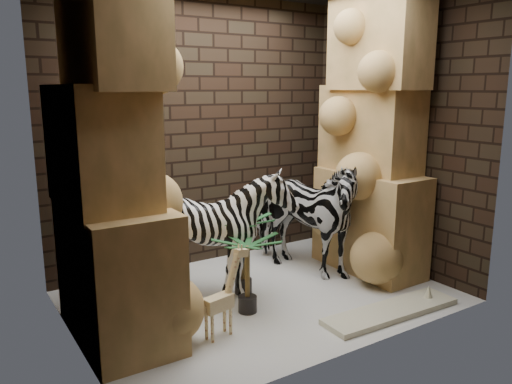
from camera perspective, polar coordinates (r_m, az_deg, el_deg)
floor at (r=5.03m, az=0.64°, el=-11.72°), size 3.50×3.50×0.00m
wall_back at (r=5.72m, az=-6.27°, el=6.66°), size 3.50×0.00×3.50m
wall_front at (r=3.66m, az=11.53°, el=3.63°), size 3.50×0.00×3.50m
wall_left at (r=3.96m, az=-21.02°, el=3.67°), size 0.00×3.00×3.00m
wall_right at (r=5.78m, az=15.42°, el=6.37°), size 0.00×3.00×3.00m
rock_pillar_left at (r=4.04m, az=-16.17°, el=4.15°), size 0.68×1.30×3.00m
rock_pillar_right at (r=5.54m, az=13.12°, el=6.26°), size 0.58×1.25×3.00m
zebra_right at (r=5.43m, az=5.20°, el=-1.57°), size 1.01×1.41×1.51m
zebra_left at (r=4.82m, az=-4.12°, el=-5.39°), size 1.11×1.34×1.17m
giraffe_toy at (r=4.14m, az=-4.31°, el=-11.39°), size 0.41×0.21×0.76m
palm_front at (r=4.96m, az=-1.46°, el=-7.07°), size 0.36×0.36×0.80m
palm_back at (r=4.57m, az=-0.97°, el=-9.27°), size 0.36×0.36×0.73m
surfboard at (r=4.82m, az=15.03°, el=-12.89°), size 1.39×0.38×0.05m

